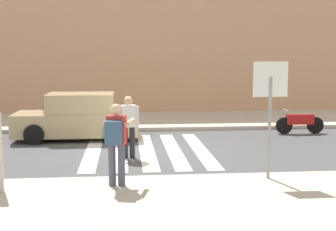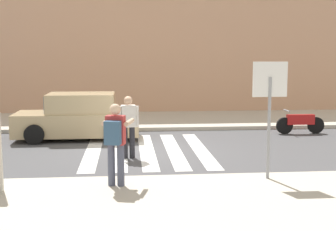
% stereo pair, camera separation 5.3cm
% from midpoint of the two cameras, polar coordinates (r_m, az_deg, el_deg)
% --- Properties ---
extents(ground_plane, '(120.00, 120.00, 0.00)m').
position_cam_midpoint_polar(ground_plane, '(13.85, -2.67, -4.44)').
color(ground_plane, '#4C4C4F').
extents(sidewalk_near, '(60.00, 6.00, 0.14)m').
position_cam_midpoint_polar(sidewalk_near, '(7.88, -0.46, -13.39)').
color(sidewalk_near, beige).
rests_on(sidewalk_near, ground).
extents(sidewalk_far, '(60.00, 4.80, 0.14)m').
position_cam_midpoint_polar(sidewalk_far, '(19.74, -3.50, -0.60)').
color(sidewalk_far, beige).
rests_on(sidewalk_far, ground).
extents(building_facade_far, '(56.00, 4.00, 6.99)m').
position_cam_midpoint_polar(building_facade_far, '(23.94, -3.92, 9.06)').
color(building_facade_far, tan).
rests_on(building_facade_far, ground).
extents(crosswalk_stripe_0, '(0.44, 5.20, 0.01)m').
position_cam_midpoint_polar(crosswalk_stripe_0, '(14.06, -9.25, -4.33)').
color(crosswalk_stripe_0, silver).
rests_on(crosswalk_stripe_0, ground).
extents(crosswalk_stripe_1, '(0.44, 5.20, 0.01)m').
position_cam_midpoint_polar(crosswalk_stripe_1, '(14.03, -5.98, -4.30)').
color(crosswalk_stripe_1, silver).
rests_on(crosswalk_stripe_1, ground).
extents(crosswalk_stripe_2, '(0.44, 5.20, 0.01)m').
position_cam_midpoint_polar(crosswalk_stripe_2, '(14.04, -2.71, -4.25)').
color(crosswalk_stripe_2, silver).
rests_on(crosswalk_stripe_2, ground).
extents(crosswalk_stripe_3, '(0.44, 5.20, 0.01)m').
position_cam_midpoint_polar(crosswalk_stripe_3, '(14.10, 0.55, -4.19)').
color(crosswalk_stripe_3, silver).
rests_on(crosswalk_stripe_3, ground).
extents(crosswalk_stripe_4, '(0.44, 5.20, 0.01)m').
position_cam_midpoint_polar(crosswalk_stripe_4, '(14.20, 3.77, -4.12)').
color(crosswalk_stripe_4, silver).
rests_on(crosswalk_stripe_4, ground).
extents(stop_sign, '(0.76, 0.08, 2.57)m').
position_cam_midpoint_polar(stop_sign, '(10.38, 12.21, 2.59)').
color(stop_sign, gray).
rests_on(stop_sign, sidewalk_near).
extents(photographer_with_backpack, '(0.70, 0.92, 1.72)m').
position_cam_midpoint_polar(photographer_with_backpack, '(9.69, -6.51, -2.69)').
color(photographer_with_backpack, '#474C60').
rests_on(photographer_with_backpack, sidewalk_near).
extents(pedestrian_crossing, '(0.57, 0.29, 1.72)m').
position_cam_midpoint_polar(pedestrian_crossing, '(12.87, -4.96, -0.97)').
color(pedestrian_crossing, '#232328').
rests_on(pedestrian_crossing, ground).
extents(parked_car_tan, '(4.10, 1.92, 1.55)m').
position_cam_midpoint_polar(parked_car_tan, '(16.05, -11.00, -0.27)').
color(parked_car_tan, tan).
rests_on(parked_car_tan, ground).
extents(motorcycle, '(1.76, 0.60, 0.87)m').
position_cam_midpoint_polar(motorcycle, '(17.48, 15.68, -0.81)').
color(motorcycle, black).
rests_on(motorcycle, ground).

